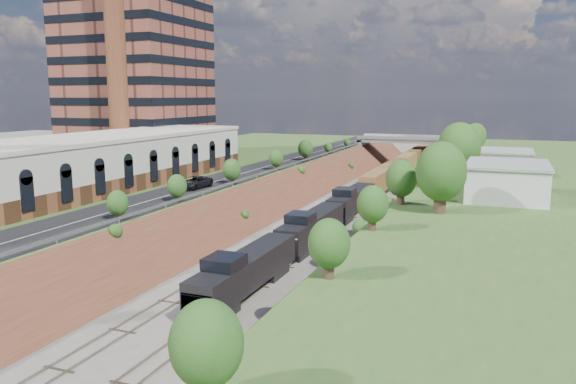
# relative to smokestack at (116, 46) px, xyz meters

# --- Properties ---
(platform_left) EXTENTS (44.00, 180.00, 5.00)m
(platform_left) POSITION_rel_smokestack_xyz_m (3.00, 4.00, -22.50)
(platform_left) COLOR #345E26
(platform_left) RESTS_ON ground
(embankment_left) EXTENTS (10.00, 180.00, 10.00)m
(embankment_left) POSITION_rel_smokestack_xyz_m (25.00, 4.00, -25.00)
(embankment_left) COLOR brown
(embankment_left) RESTS_ON ground
(embankment_right) EXTENTS (10.00, 180.00, 10.00)m
(embankment_right) POSITION_rel_smokestack_xyz_m (47.00, 4.00, -25.00)
(embankment_right) COLOR brown
(embankment_right) RESTS_ON ground
(rail_left_track) EXTENTS (1.58, 180.00, 0.18)m
(rail_left_track) POSITION_rel_smokestack_xyz_m (33.40, 4.00, -24.91)
(rail_left_track) COLOR gray
(rail_left_track) RESTS_ON ground
(rail_right_track) EXTENTS (1.58, 180.00, 0.18)m
(rail_right_track) POSITION_rel_smokestack_xyz_m (38.60, 4.00, -24.91)
(rail_right_track) COLOR gray
(rail_right_track) RESTS_ON ground
(road) EXTENTS (8.00, 180.00, 0.10)m
(road) POSITION_rel_smokestack_xyz_m (20.50, 4.00, -19.95)
(road) COLOR black
(road) RESTS_ON platform_left
(guardrail) EXTENTS (0.10, 171.00, 0.70)m
(guardrail) POSITION_rel_smokestack_xyz_m (24.60, 3.80, -19.45)
(guardrail) COLOR #99999E
(guardrail) RESTS_ON platform_left
(commercial_building) EXTENTS (14.30, 62.30, 7.00)m
(commercial_building) POSITION_rel_smokestack_xyz_m (8.00, -18.00, -16.49)
(commercial_building) COLOR brown
(commercial_building) RESTS_ON platform_left
(highrise_tower) EXTENTS (22.00, 22.00, 53.90)m
(highrise_tower) POSITION_rel_smokestack_xyz_m (-8.00, 16.00, 7.88)
(highrise_tower) COLOR brown
(highrise_tower) RESTS_ON platform_left
(smokestack) EXTENTS (3.20, 3.20, 40.00)m
(smokestack) POSITION_rel_smokestack_xyz_m (0.00, 0.00, 0.00)
(smokestack) COLOR brown
(smokestack) RESTS_ON platform_left
(overpass) EXTENTS (24.50, 8.30, 7.40)m
(overpass) POSITION_rel_smokestack_xyz_m (36.00, 66.00, -20.08)
(overpass) COLOR gray
(overpass) RESTS_ON ground
(white_building_near) EXTENTS (9.00, 12.00, 4.00)m
(white_building_near) POSITION_rel_smokestack_xyz_m (59.50, -4.00, -18.00)
(white_building_near) COLOR silver
(white_building_near) RESTS_ON platform_right
(white_building_far) EXTENTS (8.00, 10.00, 3.60)m
(white_building_far) POSITION_rel_smokestack_xyz_m (59.00, 18.00, -18.20)
(white_building_far) COLOR silver
(white_building_far) RESTS_ON platform_right
(tree_right_large) EXTENTS (5.25, 5.25, 7.61)m
(tree_right_large) POSITION_rel_smokestack_xyz_m (53.00, -16.00, -15.62)
(tree_right_large) COLOR #473323
(tree_right_large) RESTS_ON platform_right
(tree_left_crest) EXTENTS (2.45, 2.45, 3.55)m
(tree_left_crest) POSITION_rel_smokestack_xyz_m (24.20, -36.00, -17.96)
(tree_left_crest) COLOR #473323
(tree_left_crest) RESTS_ON platform_left
(freight_train) EXTENTS (2.82, 129.44, 4.55)m
(freight_train) POSITION_rel_smokestack_xyz_m (38.60, 25.51, -22.54)
(freight_train) COLOR black
(freight_train) RESTS_ON ground
(suv) EXTENTS (3.03, 5.88, 1.59)m
(suv) POSITION_rel_smokestack_xyz_m (20.85, -11.86, -19.11)
(suv) COLOR black
(suv) RESTS_ON road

